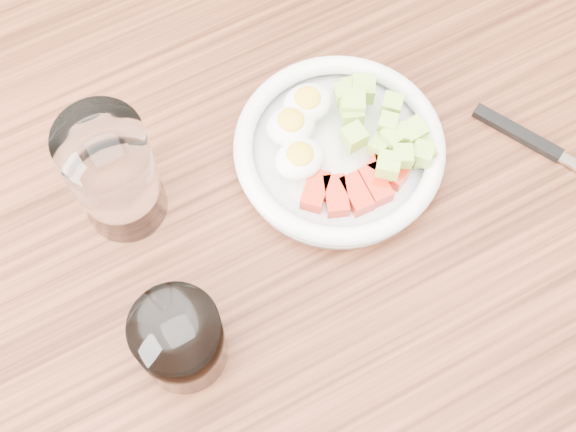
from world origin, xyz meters
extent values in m
plane|color=brown|center=(0.00, 0.00, 0.00)|extent=(4.00, 4.00, 0.00)
cube|color=brown|center=(0.00, 0.00, 0.75)|extent=(1.50, 0.90, 0.04)
cylinder|color=white|center=(0.07, 0.05, 0.78)|extent=(0.20, 0.20, 0.01)
torus|color=white|center=(0.07, 0.05, 0.79)|extent=(0.21, 0.21, 0.02)
cube|color=red|center=(0.03, 0.02, 0.79)|extent=(0.04, 0.04, 0.02)
cube|color=red|center=(0.04, 0.01, 0.79)|extent=(0.03, 0.04, 0.02)
cube|color=red|center=(0.06, 0.00, 0.79)|extent=(0.02, 0.04, 0.02)
cube|color=red|center=(0.08, 0.00, 0.79)|extent=(0.02, 0.04, 0.02)
cube|color=red|center=(0.10, 0.01, 0.79)|extent=(0.04, 0.04, 0.02)
cube|color=red|center=(0.11, 0.02, 0.79)|extent=(0.04, 0.03, 0.02)
ellipsoid|color=white|center=(0.04, 0.09, 0.80)|extent=(0.05, 0.04, 0.03)
ellipsoid|color=yellow|center=(0.04, 0.09, 0.81)|extent=(0.03, 0.03, 0.01)
ellipsoid|color=white|center=(0.06, 0.11, 0.80)|extent=(0.05, 0.04, 0.03)
ellipsoid|color=yellow|center=(0.06, 0.11, 0.81)|extent=(0.03, 0.03, 0.01)
ellipsoid|color=white|center=(0.03, 0.06, 0.80)|extent=(0.05, 0.04, 0.03)
ellipsoid|color=yellow|center=(0.03, 0.06, 0.81)|extent=(0.03, 0.03, 0.01)
cube|color=#ABCE4F|center=(0.12, 0.09, 0.81)|extent=(0.03, 0.03, 0.02)
cube|color=#ABCE4F|center=(0.12, 0.03, 0.81)|extent=(0.02, 0.02, 0.02)
cube|color=#ABCE4F|center=(0.10, 0.08, 0.80)|extent=(0.02, 0.02, 0.02)
cube|color=#ABCE4F|center=(0.13, 0.06, 0.80)|extent=(0.03, 0.03, 0.02)
cube|color=#ABCE4F|center=(0.10, 0.03, 0.80)|extent=(0.02, 0.02, 0.02)
cube|color=#ABCE4F|center=(0.14, 0.03, 0.81)|extent=(0.02, 0.02, 0.02)
cube|color=#ABCE4F|center=(0.13, 0.03, 0.81)|extent=(0.02, 0.02, 0.02)
cube|color=#ABCE4F|center=(0.10, 0.08, 0.81)|extent=(0.03, 0.03, 0.02)
cube|color=#ABCE4F|center=(0.14, 0.01, 0.80)|extent=(0.03, 0.03, 0.02)
cube|color=#ABCE4F|center=(0.10, 0.01, 0.81)|extent=(0.03, 0.03, 0.02)
cube|color=#ABCE4F|center=(0.10, 0.10, 0.81)|extent=(0.02, 0.02, 0.02)
cube|color=#ABCE4F|center=(0.11, 0.01, 0.81)|extent=(0.03, 0.03, 0.02)
cube|color=#ABCE4F|center=(0.11, 0.11, 0.79)|extent=(0.02, 0.02, 0.02)
cube|color=#ABCE4F|center=(0.11, 0.04, 0.80)|extent=(0.03, 0.03, 0.02)
cube|color=#ABCE4F|center=(0.12, 0.05, 0.81)|extent=(0.02, 0.02, 0.02)
cube|color=#ABCE4F|center=(0.13, 0.01, 0.80)|extent=(0.03, 0.03, 0.02)
cube|color=#ABCE4F|center=(0.08, 0.05, 0.81)|extent=(0.02, 0.02, 0.02)
cube|color=#ABCE4F|center=(0.09, 0.07, 0.81)|extent=(0.03, 0.03, 0.02)
cube|color=black|center=(0.24, -0.01, 0.77)|extent=(0.06, 0.09, 0.01)
cylinder|color=white|center=(-0.14, 0.10, 0.84)|extent=(0.08, 0.08, 0.14)
cylinder|color=white|center=(-0.15, -0.05, 0.81)|extent=(0.08, 0.08, 0.09)
cylinder|color=black|center=(-0.15, -0.05, 0.81)|extent=(0.07, 0.07, 0.07)
camera|label=1|loc=(-0.15, -0.25, 1.49)|focal=50.00mm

